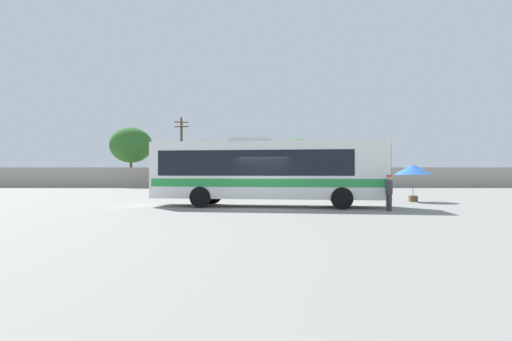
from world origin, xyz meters
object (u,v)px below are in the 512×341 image
roadside_tree_midleft (204,154)px  roadside_tree_midright (312,154)px  parked_car_leftmost_red (171,181)px  utility_pole_far (181,151)px  vendor_umbrella_near_gate_blue (413,170)px  roadside_tree_left (131,145)px  attendant_by_bus_door (389,191)px  utility_pole_near (182,153)px  parked_car_second_white (222,182)px  roadside_tree_right (298,152)px  coach_bus_white_green (266,170)px

roadside_tree_midleft → roadside_tree_midright: roadside_tree_midleft is taller
parked_car_leftmost_red → utility_pole_far: (-0.21, 7.62, 3.80)m
vendor_umbrella_near_gate_blue → roadside_tree_left: (-25.42, 28.16, 3.41)m
attendant_by_bus_door → utility_pole_near: utility_pole_near is taller
parked_car_second_white → utility_pole_near: (-5.51, 6.23, 3.47)m
utility_pole_near → roadside_tree_midleft: size_ratio=1.34×
parked_car_leftmost_red → parked_car_second_white: (5.66, -0.28, -0.05)m
parked_car_second_white → roadside_tree_midleft: (-3.07, 9.06, 3.44)m
attendant_by_bus_door → utility_pole_far: bearing=114.4°
attendant_by_bus_door → roadside_tree_midleft: bearing=109.8°
attendant_by_bus_door → utility_pole_far: utility_pole_far is taller
parked_car_leftmost_red → roadside_tree_midleft: 9.77m
utility_pole_near → roadside_tree_left: size_ratio=1.07×
roadside_tree_right → parked_car_leftmost_red: bearing=-152.1°
utility_pole_far → roadside_tree_right: utility_pole_far is taller
parked_car_second_white → utility_pole_near: 9.01m
parked_car_second_white → vendor_umbrella_near_gate_blue: bearing=-57.1°
roadside_tree_left → roadside_tree_right: size_ratio=1.23×
roadside_tree_midleft → utility_pole_far: bearing=-157.4°
roadside_tree_left → roadside_tree_right: roadside_tree_left is taller
attendant_by_bus_door → parked_car_second_white: attendant_by_bus_door is taller
coach_bus_white_green → attendant_by_bus_door: 6.18m
roadside_tree_midleft → roadside_tree_right: bearing=-4.6°
roadside_tree_midleft → roadside_tree_right: 12.18m
coach_bus_white_green → roadside_tree_midleft: bearing=102.4°
parked_car_leftmost_red → roadside_tree_left: roadside_tree_left is taller
roadside_tree_left → roadside_tree_midleft: bearing=7.3°
coach_bus_white_green → parked_car_leftmost_red: 26.09m
roadside_tree_left → roadside_tree_midright: roadside_tree_left is taller
vendor_umbrella_near_gate_blue → parked_car_second_white: vendor_umbrella_near_gate_blue is taller
vendor_umbrella_near_gate_blue → roadside_tree_midleft: (-16.20, 29.34, 2.31)m
attendant_by_bus_door → roadside_tree_midleft: size_ratio=0.27×
parked_car_leftmost_red → roadside_tree_left: size_ratio=0.55×
utility_pole_far → roadside_tree_right: size_ratio=1.44×
utility_pole_near → roadside_tree_midleft: 3.74m
vendor_umbrella_near_gate_blue → roadside_tree_right: roadside_tree_right is taller
vendor_umbrella_near_gate_blue → roadside_tree_midleft: bearing=118.9°
coach_bus_white_green → attendant_by_bus_door: (5.51, -2.63, -0.97)m
parked_car_leftmost_red → roadside_tree_midleft: bearing=73.6°
vendor_umbrella_near_gate_blue → roadside_tree_right: size_ratio=0.37×
vendor_umbrella_near_gate_blue → roadside_tree_midright: bearing=94.8°
roadside_tree_right → coach_bus_white_green: bearing=-98.7°
attendant_by_bus_door → utility_pole_near: size_ratio=0.20×
coach_bus_white_green → attendant_by_bus_door: coach_bus_white_green is taller
utility_pole_far → roadside_tree_midright: (16.69, -0.47, -0.47)m
utility_pole_near → roadside_tree_midright: utility_pole_near is taller
parked_car_second_white → roadside_tree_midright: 13.55m
vendor_umbrella_near_gate_blue → utility_pole_far: bearing=124.0°
attendant_by_bus_door → roadside_tree_right: 34.74m
coach_bus_white_green → roadside_tree_midleft: 33.79m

